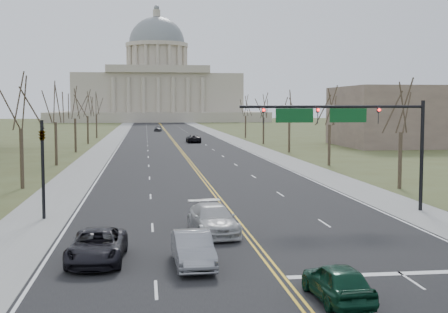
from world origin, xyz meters
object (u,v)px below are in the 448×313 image
object	(u,v)px
signal_left	(43,158)
car_sb_inner_lead	(193,249)
car_sb_inner_second	(213,219)
car_far_sb	(158,129)
car_sb_outer_lead	(97,246)
car_nb_inner_lead	(337,282)
signal_mast	(347,123)
car_far_nb	(193,139)

from	to	relation	value
signal_left	car_sb_inner_lead	bearing A→B (deg)	-56.44
car_sb_inner_lead	car_sb_inner_second	bearing A→B (deg)	74.34
car_sb_inner_lead	car_far_sb	size ratio (longest dim) A/B	1.06
signal_left	car_sb_outer_lead	world-z (taller)	signal_left
car_nb_inner_lead	car_sb_inner_second	xyz separation A→B (m)	(-3.11, 12.00, 0.09)
signal_mast	car_sb_inner_lead	xyz separation A→B (m)	(-10.82, -12.25, -5.01)
car_sb_inner_second	signal_left	bearing A→B (deg)	143.90
car_sb_outer_lead	car_far_sb	xyz separation A→B (m)	(5.45, 137.07, 0.01)
car_nb_inner_lead	car_sb_inner_second	world-z (taller)	car_sb_inner_second
car_sb_outer_lead	car_far_nb	xyz separation A→B (m)	(10.92, 86.88, 0.03)
car_sb_inner_lead	car_sb_outer_lead	bearing A→B (deg)	160.89
car_nb_inner_lead	car_far_nb	size ratio (longest dim) A/B	0.76
car_sb_inner_lead	car_nb_inner_lead	bearing A→B (deg)	-51.33
signal_left	car_sb_inner_lead	size ratio (longest dim) A/B	1.33
signal_left	car_sb_outer_lead	distance (m)	12.08
car_sb_outer_lead	car_sb_inner_lead	bearing A→B (deg)	-14.18
car_far_sb	car_far_nb	bearing A→B (deg)	-76.98
car_sb_inner_second	car_far_sb	distance (m)	131.73
car_sb_outer_lead	car_sb_inner_second	size ratio (longest dim) A/B	0.96
car_nb_inner_lead	car_sb_inner_second	bearing A→B (deg)	-78.85
signal_mast	car_far_nb	xyz separation A→B (m)	(-4.02, 75.88, -5.01)
car_far_sb	signal_left	bearing A→B (deg)	-87.49
car_far_nb	car_far_sb	bearing A→B (deg)	-85.07
signal_left	car_sb_outer_lead	size ratio (longest dim) A/B	1.17
signal_mast	signal_left	bearing A→B (deg)	180.00
car_sb_inner_lead	car_sb_inner_second	size ratio (longest dim) A/B	0.84
signal_mast	car_sb_inner_second	size ratio (longest dim) A/B	2.26
car_sb_inner_lead	car_far_sb	bearing A→B (deg)	87.23
car_far_sb	car_sb_inner_second	bearing A→B (deg)	-83.09
signal_left	car_nb_inner_lead	size ratio (longest dim) A/B	1.48
signal_left	car_nb_inner_lead	bearing A→B (deg)	-54.04
car_nb_inner_lead	car_far_sb	world-z (taller)	car_far_sb
car_nb_inner_lead	car_sb_outer_lead	bearing A→B (deg)	-40.47
car_far_nb	car_far_sb	distance (m)	50.49
signal_left	car_sb_inner_lead	xyz separation A→B (m)	(8.13, -12.25, -2.96)
car_nb_inner_lead	car_sb_outer_lead	distance (m)	11.05
car_sb_outer_lead	car_sb_inner_second	distance (m)	7.81
car_sb_inner_lead	car_sb_inner_second	xyz separation A→B (m)	(1.57, 6.59, 0.04)
signal_mast	car_far_sb	size ratio (longest dim) A/B	2.85
signal_left	car_sb_inner_lead	world-z (taller)	signal_left
signal_mast	car_sb_inner_lead	distance (m)	17.09
signal_mast	car_far_sb	distance (m)	126.53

